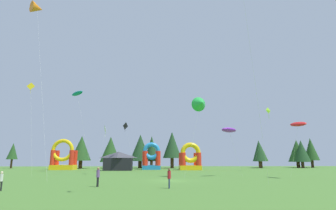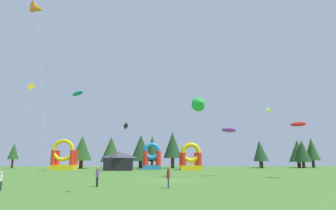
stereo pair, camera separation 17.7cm
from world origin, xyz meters
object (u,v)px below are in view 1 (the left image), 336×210
Objects in this scene: kite_orange_delta at (37,8)px; inflatable_yellow_castle at (152,159)px; kite_lime_diamond at (269,111)px; inflatable_red_slide at (190,160)px; kite_teal_parafoil at (77,93)px; kite_white_diamond at (106,130)px; kite_black_diamond at (125,126)px; person_left_edge at (98,175)px; kite_red_parafoil at (298,124)px; festival_tent at (118,161)px; kite_yellow_diamond at (31,88)px; inflatable_blue_arch at (63,158)px; person_midfield at (169,176)px; kite_purple_parafoil at (229,130)px; kite_green_delta at (201,103)px; person_far_side at (1,179)px.

kite_orange_delta is 4.34× the size of inflatable_yellow_castle.
kite_lime_diamond reaches higher than inflatable_red_slide.
kite_teal_parafoil is at bearing -176.78° from kite_lime_diamond.
kite_lime_diamond reaches higher than kite_white_diamond.
kite_black_diamond is at bearing 82.47° from kite_white_diamond.
kite_black_diamond is at bearing 14.97° from person_left_edge.
festival_tent is (-28.26, 24.89, -5.22)m from kite_red_parafoil.
kite_yellow_diamond is 47.81m from kite_lime_diamond.
kite_yellow_diamond is at bearing -88.26° from inflatable_blue_arch.
kite_red_parafoil is at bearing -12.06° from kite_yellow_diamond.
kite_black_diamond is at bearing -23.34° from inflatable_blue_arch.
kite_orange_delta is at bearing -125.23° from kite_black_diamond.
inflatable_yellow_castle is at bearing 36.18° from kite_teal_parafoil.
kite_white_diamond is 23.08m from kite_orange_delta.
festival_tent reaches higher than person_midfield.
festival_tent is at bearing 133.55° from kite_purple_parafoil.
kite_green_delta is at bearing -5.02° from kite_orange_delta.
kite_red_parafoil is 38.02m from festival_tent.
kite_yellow_diamond is 9.67× the size of person_far_side.
kite_yellow_diamond is 2.12× the size of inflatable_blue_arch.
kite_lime_diamond is 31.97m from kite_black_diamond.
kite_orange_delta is at bearing -68.32° from kite_yellow_diamond.
kite_lime_diamond is 2.21× the size of festival_tent.
kite_purple_parafoil is 4.73× the size of person_far_side.
festival_tent is at bearing 61.35° from kite_orange_delta.
inflatable_red_slide is 16.55m from festival_tent.
kite_white_diamond is (12.84, 1.25, -7.12)m from kite_yellow_diamond.
person_midfield is at bearing -59.71° from inflatable_blue_arch.
kite_teal_parafoil is (-8.00, 8.51, 8.56)m from kite_white_diamond.
person_left_edge is at bearing -44.42° from kite_orange_delta.
kite_lime_diamond is at bearing 45.96° from kite_green_delta.
kite_lime_diamond is at bearing 29.88° from person_far_side.
kite_purple_parafoil is 0.27× the size of kite_orange_delta.
person_left_edge is (3.31, -19.77, -6.32)m from kite_white_diamond.
inflatable_yellow_castle is (20.86, 0.94, -0.20)m from inflatable_blue_arch.
kite_purple_parafoil is at bearing -32.89° from person_midfield.
kite_teal_parafoil is 2.71× the size of festival_tent.
kite_black_diamond is at bearing 43.21° from kite_yellow_diamond.
person_midfield is 37.45m from festival_tent.
kite_teal_parafoil reaches higher than kite_black_diamond.
inflatable_blue_arch is at bearing 95.51° from kite_orange_delta.
kite_white_diamond is at bearing -90.43° from festival_tent.
kite_teal_parafoil is (-41.39, -2.33, 3.05)m from kite_lime_diamond.
kite_orange_delta is at bearing 173.64° from kite_red_parafoil.
kite_white_diamond is at bearing 160.48° from kite_red_parafoil.
kite_orange_delta reaches higher than person_left_edge.
kite_green_delta is at bearing -56.28° from kite_black_diamond.
kite_black_diamond is 35.68m from person_midfield.
kite_red_parafoil reaches higher than kite_purple_parafoil.
person_far_side is at bearing -144.75° from kite_purple_parafoil.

